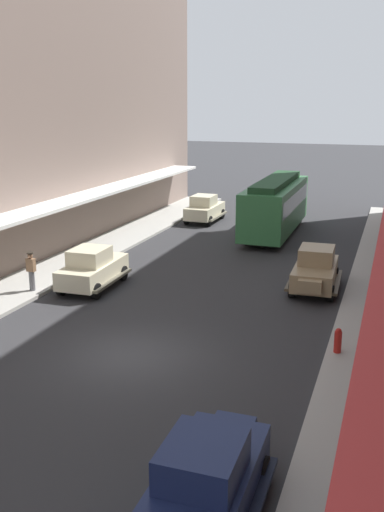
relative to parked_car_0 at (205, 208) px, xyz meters
The scene contains 9 objects.
ground_plane 21.66m from the parked_car_0, 77.97° to the right, with size 200.00×200.00×0.00m, color #2D2D30.
sidewalk_right 24.35m from the parked_car_0, 60.43° to the right, with size 3.00×60.00×0.15m, color #A8A59E.
parked_car_0 is the anchor object (origin of this frame).
parked_car_1 15.38m from the parked_car_0, 53.30° to the right, with size 2.28×4.31×1.84m.
parked_car_2 15.40m from the parked_car_0, 90.14° to the right, with size 2.28×4.31×1.84m.
parked_car_3 29.08m from the parked_car_0, 71.47° to the right, with size 2.18×4.28×1.84m.
streetcar 5.83m from the parked_car_0, 22.64° to the right, with size 2.62×9.63×3.46m.
fire_hydrant 21.92m from the parked_car_0, 60.29° to the right, with size 0.24×0.24×0.82m.
pedestrian_0 17.13m from the parked_car_0, 96.95° to the right, with size 0.36×0.28×1.67m.
Camera 1 is at (7.68, -15.44, 7.93)m, focal length 40.22 mm.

